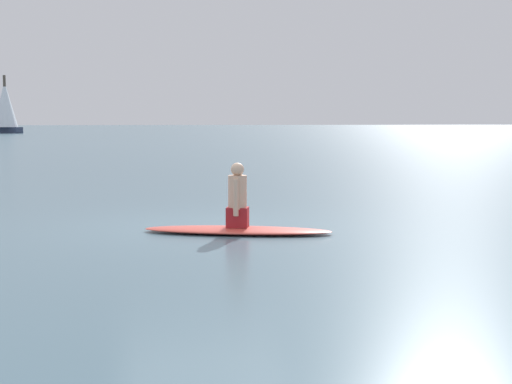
# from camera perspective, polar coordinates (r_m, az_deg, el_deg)

# --- Properties ---
(ground_plane) EXTENTS (400.00, 400.00, 0.00)m
(ground_plane) POSITION_cam_1_polar(r_m,az_deg,el_deg) (11.52, -4.18, -2.72)
(ground_plane) COLOR slate
(surfboard) EXTENTS (1.35, 2.87, 0.09)m
(surfboard) POSITION_cam_1_polar(r_m,az_deg,el_deg) (10.89, -1.43, -2.95)
(surfboard) COLOR #D84C3F
(surfboard) RESTS_ON ground
(person_paddler) EXTENTS (0.42, 0.36, 0.95)m
(person_paddler) POSITION_cam_1_polar(r_m,az_deg,el_deg) (10.83, -1.43, -0.47)
(person_paddler) COLOR #A51E23
(person_paddler) RESTS_ON surfboard
(sailboat_near_right) EXTENTS (3.84, 4.14, 6.83)m
(sailboat_near_right) POSITION_cam_1_polar(r_m,az_deg,el_deg) (93.11, -18.73, 6.27)
(sailboat_near_right) COLOR #2D3851
(sailboat_near_right) RESTS_ON ground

